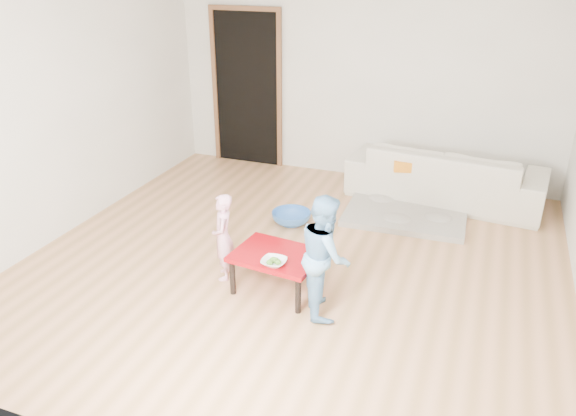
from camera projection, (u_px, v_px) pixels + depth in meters
The scene contains 13 objects.
floor at pixel (295, 261), 5.44m from camera, with size 5.00×5.00×0.01m, color #AB7B49.
back_wall at pixel (364, 78), 7.03m from camera, with size 5.00×0.02×2.60m, color white.
left_wall at pixel (65, 107), 5.70m from camera, with size 0.02×5.00×2.60m, color white.
doorway at pixel (247, 90), 7.64m from camera, with size 1.02×0.08×2.11m, color brown, non-canonical shape.
sofa at pixel (446, 174), 6.68m from camera, with size 2.25×0.88×0.66m, color beige.
cushion at pixel (413, 162), 6.56m from camera, with size 0.45×0.40×0.12m, color orange.
red_table at pixel (277, 272), 4.90m from camera, with size 0.73×0.55×0.37m, color maroon, non-canonical shape.
bowl at pixel (274, 262), 4.64m from camera, with size 0.21×0.21×0.05m, color white.
broccoli at pixel (274, 262), 4.64m from camera, with size 0.12×0.12×0.06m, color #2D5919, non-canonical shape.
child_pink at pixel (223, 237), 5.01m from camera, with size 0.30×0.19×0.81m, color pink.
child_blue at pixel (325, 255), 4.49m from camera, with size 0.50×0.39×1.03m, color #62B5E4.
basin at pixel (291, 218), 6.17m from camera, with size 0.43×0.43×0.13m, color #3168B9.
blanket at pixel (406, 212), 6.39m from camera, with size 1.33×1.10×0.07m, color #9F998C, non-canonical shape.
Camera 1 is at (1.60, -4.46, 2.72)m, focal length 35.00 mm.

